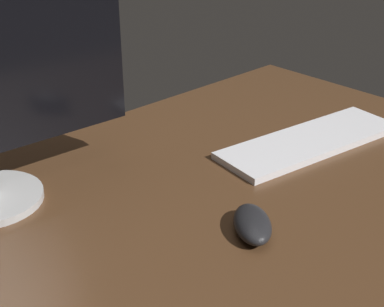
# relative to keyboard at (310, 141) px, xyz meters

# --- Properties ---
(desk) EXTENTS (1.40, 0.84, 0.02)m
(desk) POSITION_rel_keyboard_xyz_m (-0.35, -0.02, -0.02)
(desk) COLOR #4C301C
(desk) RESTS_ON ground
(keyboard) EXTENTS (0.43, 0.19, 0.01)m
(keyboard) POSITION_rel_keyboard_xyz_m (0.00, 0.00, 0.00)
(keyboard) COLOR white
(keyboard) RESTS_ON desk
(computer_mouse) EXTENTS (0.11, 0.12, 0.03)m
(computer_mouse) POSITION_rel_keyboard_xyz_m (-0.33, -0.13, 0.01)
(computer_mouse) COLOR black
(computer_mouse) RESTS_ON desk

